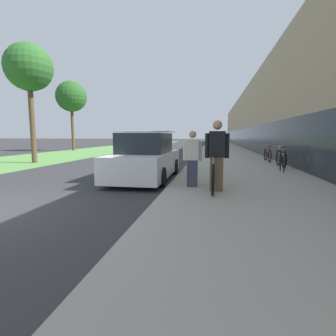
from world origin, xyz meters
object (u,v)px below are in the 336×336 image
object	(u,v)px
cruiser_bike_nearest	(281,158)
parked_sedan_curbside	(146,159)
person_bystander	(192,159)
street_tree_far	(71,97)
cruiser_bike_middle	(268,155)
bike_rack_hoop	(283,158)
person_rider	(217,156)
tandem_bicycle	(213,173)
street_tree_near	(29,68)

from	to	relation	value
cruiser_bike_nearest	parked_sedan_curbside	bearing A→B (deg)	-147.98
person_bystander	street_tree_far	xyz separation A→B (m)	(-13.35, 17.32, 4.40)
cruiser_bike_middle	parked_sedan_curbside	distance (m)	7.84
person_bystander	bike_rack_hoop	xyz separation A→B (m)	(3.22, 3.59, -0.26)
person_bystander	person_rider	bearing A→B (deg)	-34.38
bike_rack_hoop	cruiser_bike_middle	size ratio (longest dim) A/B	0.48
person_rider	street_tree_far	distance (m)	23.01
person_bystander	cruiser_bike_nearest	size ratio (longest dim) A/B	0.88
tandem_bicycle	cruiser_bike_middle	world-z (taller)	tandem_bicycle
street_tree_far	street_tree_near	bearing A→B (deg)	-70.26
person_bystander	cruiser_bike_middle	size ratio (longest dim) A/B	0.87
cruiser_bike_middle	street_tree_far	size ratio (longest dim) A/B	0.26
bike_rack_hoop	street_tree_far	size ratio (longest dim) A/B	0.12
street_tree_near	street_tree_far	distance (m)	12.09
tandem_bicycle	person_rider	world-z (taller)	person_rider
person_rider	bike_rack_hoop	world-z (taller)	person_rider
person_rider	bike_rack_hoop	bearing A→B (deg)	57.50
person_bystander	cruiser_bike_middle	world-z (taller)	person_bystander
tandem_bicycle	bike_rack_hoop	xyz separation A→B (m)	(2.66, 3.74, 0.11)
person_rider	parked_sedan_curbside	bearing A→B (deg)	137.12
parked_sedan_curbside	street_tree_near	distance (m)	9.58
cruiser_bike_middle	street_tree_far	bearing A→B (deg)	150.06
cruiser_bike_nearest	cruiser_bike_middle	world-z (taller)	cruiser_bike_nearest
person_bystander	cruiser_bike_nearest	bearing A→B (deg)	55.47
cruiser_bike_nearest	cruiser_bike_middle	size ratio (longest dim) A/B	0.99
tandem_bicycle	bike_rack_hoop	world-z (taller)	tandem_bicycle
bike_rack_hoop	street_tree_far	distance (m)	22.01
person_rider	street_tree_near	xyz separation A→B (m)	(-9.91, 6.38, 4.07)
person_rider	bike_rack_hoop	xyz separation A→B (m)	(2.57, 4.03, -0.38)
person_rider	person_bystander	xyz separation A→B (m)	(-0.65, 0.44, -0.13)
bike_rack_hoop	cruiser_bike_middle	bearing A→B (deg)	86.70
parked_sedan_curbside	tandem_bicycle	bearing A→B (deg)	-40.00
parked_sedan_curbside	street_tree_near	world-z (taller)	street_tree_near
person_rider	cruiser_bike_nearest	distance (m)	6.34
cruiser_bike_nearest	street_tree_far	world-z (taller)	street_tree_far
cruiser_bike_nearest	parked_sedan_curbside	world-z (taller)	parked_sedan_curbside
tandem_bicycle	person_bystander	size ratio (longest dim) A/B	1.58
cruiser_bike_nearest	street_tree_near	distance (m)	13.63
bike_rack_hoop	cruiser_bike_middle	world-z (taller)	cruiser_bike_middle
tandem_bicycle	street_tree_near	distance (m)	12.43
person_rider	bike_rack_hoop	size ratio (longest dim) A/B	2.11
parked_sedan_curbside	cruiser_bike_middle	bearing A→B (deg)	47.97
parked_sedan_curbside	street_tree_far	distance (m)	19.87
person_rider	street_tree_near	world-z (taller)	street_tree_near
person_rider	street_tree_far	xyz separation A→B (m)	(-14.00, 17.76, 4.28)
tandem_bicycle	parked_sedan_curbside	distance (m)	3.08
street_tree_near	cruiser_bike_nearest	bearing A→B (deg)	-3.44
bike_rack_hoop	street_tree_near	world-z (taller)	street_tree_near
person_bystander	parked_sedan_curbside	distance (m)	2.56
tandem_bicycle	street_tree_far	distance (m)	22.83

